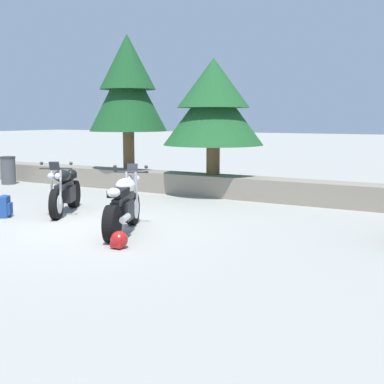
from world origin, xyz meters
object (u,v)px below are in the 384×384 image
at_px(rider_backpack, 5,206).
at_px(rider_helmet, 119,240).
at_px(motorcycle_black_near_left, 65,191).
at_px(motorcycle_white_centre, 123,206).
at_px(pine_tree_far_left, 128,85).
at_px(pine_tree_mid_left, 213,104).
at_px(trash_bin, 8,170).

distance_m(rider_backpack, rider_helmet, 3.75).
bearing_deg(motorcycle_black_near_left, motorcycle_white_centre, -21.29).
height_order(motorcycle_black_near_left, pine_tree_far_left, pine_tree_far_left).
bearing_deg(pine_tree_mid_left, rider_helmet, -76.56).
height_order(motorcycle_black_near_left, rider_backpack, motorcycle_black_near_left).
bearing_deg(rider_backpack, motorcycle_black_near_left, 52.86).
relative_size(motorcycle_white_centre, rider_backpack, 4.17).
bearing_deg(rider_backpack, pine_tree_mid_left, 65.42).
relative_size(motorcycle_black_near_left, pine_tree_far_left, 0.48).
height_order(pine_tree_far_left, trash_bin, pine_tree_far_left).
relative_size(motorcycle_white_centre, trash_bin, 2.28).
relative_size(motorcycle_black_near_left, rider_backpack, 4.00).
xyz_separation_m(motorcycle_white_centre, trash_bin, (-7.29, 3.66, -0.05)).
xyz_separation_m(motorcycle_black_near_left, motorcycle_white_centre, (2.26, -0.88, 0.00)).
distance_m(rider_helmet, pine_tree_mid_left, 6.39).
height_order(rider_helmet, trash_bin, trash_bin).
bearing_deg(motorcycle_black_near_left, trash_bin, 151.07).
distance_m(rider_backpack, pine_tree_mid_left, 5.85).
xyz_separation_m(rider_backpack, trash_bin, (-4.29, 3.76, 0.19)).
xyz_separation_m(pine_tree_mid_left, trash_bin, (-6.55, -1.18, -1.97)).
bearing_deg(pine_tree_far_left, motorcycle_black_near_left, -71.48).
distance_m(motorcycle_white_centre, rider_backpack, 3.02).
height_order(pine_tree_far_left, pine_tree_mid_left, pine_tree_far_left).
xyz_separation_m(motorcycle_white_centre, rider_backpack, (-3.00, -0.10, -0.24)).
bearing_deg(pine_tree_mid_left, pine_tree_far_left, 176.70).
bearing_deg(motorcycle_black_near_left, pine_tree_mid_left, 69.04).
height_order(motorcycle_white_centre, pine_tree_mid_left, pine_tree_mid_left).
distance_m(motorcycle_black_near_left, rider_backpack, 1.26).
bearing_deg(rider_helmet, motorcycle_black_near_left, 147.53).
xyz_separation_m(rider_helmet, trash_bin, (-7.94, 4.63, 0.30)).
bearing_deg(rider_backpack, rider_helmet, -13.37).
bearing_deg(motorcycle_black_near_left, rider_backpack, -127.14).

